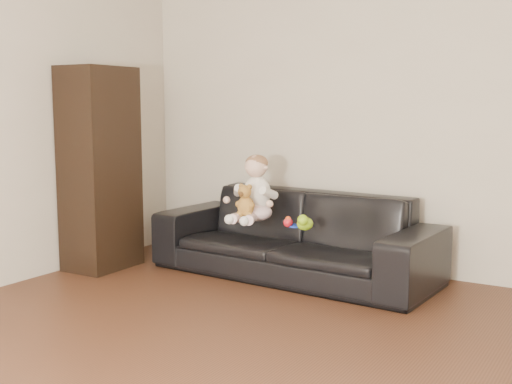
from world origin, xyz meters
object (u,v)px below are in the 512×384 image
Objects in this scene: baby at (255,192)px; toy_green at (305,224)px; toy_blue_disc at (295,226)px; teddy_bear at (245,201)px; toy_rattle at (288,223)px; cabinet at (100,169)px; sofa at (294,235)px.

baby is 3.76× the size of toy_green.
baby is 5.05× the size of toy_blue_disc.
baby is 2.11× the size of teddy_bear.
toy_green is 1.34× the size of toy_blue_disc.
toy_green is 0.15m from toy_blue_disc.
toy_green is at bearing -13.68° from toy_rattle.
teddy_bear is 2.39× the size of toy_blue_disc.
toy_green is at bearing -28.89° from baby.
cabinet is 1.60m from toy_blue_disc.
toy_rattle is (0.33, -0.09, -0.19)m from baby.
toy_blue_disc is at bearing 0.04° from teddy_bear.
baby is 7.30× the size of toy_rattle.
baby is at bearing 165.31° from toy_rattle.
toy_green is (1.63, 0.32, -0.33)m from cabinet.
toy_green is at bearing -13.35° from teddy_bear.
baby is 0.16m from teddy_bear.
sofa is at bearing 8.85° from baby.
sofa is 4.26× the size of baby.
baby is (1.15, 0.44, -0.15)m from cabinet.
toy_rattle is (0.06, -0.20, 0.13)m from sofa.
toy_green is at bearing -44.91° from sofa.
sofa is 0.46m from teddy_bear.
toy_green reaches higher than toy_blue_disc.
cabinet is 1.69m from toy_green.
toy_blue_disc is at bearing 13.77° from cabinet.
teddy_bear is 3.46× the size of toy_rattle.
toy_green is 1.94× the size of toy_rattle.
sofa is 16.02× the size of toy_green.
baby reaches higher than toy_blue_disc.
baby is at bearing 172.75° from toy_blue_disc.
cabinet is 22.89× the size of toy_rattle.
sofa is 21.53× the size of toy_blue_disc.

